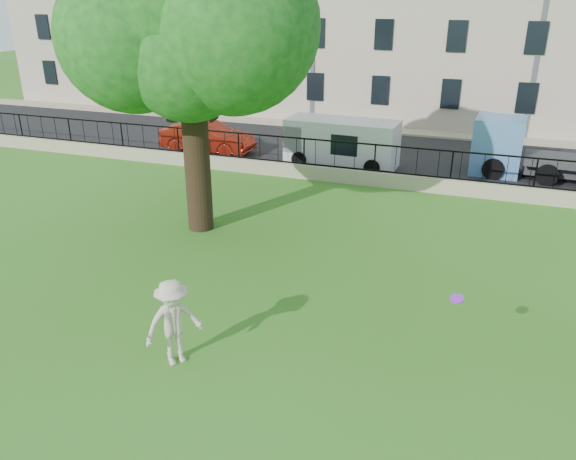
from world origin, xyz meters
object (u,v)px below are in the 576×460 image
at_px(man, 174,323).
at_px(white_van, 342,143).
at_px(blue_truck, 545,150).
at_px(tree, 184,2).
at_px(frisbee, 457,299).
at_px(red_sedan, 207,137).

bearing_deg(man, white_van, 40.56).
bearing_deg(white_van, man, -85.27).
height_order(man, blue_truck, blue_truck).
relative_size(tree, frisbee, 38.82).
distance_m(white_van, blue_truck, 8.56).
xyz_separation_m(tree, red_sedan, (-4.17, 8.76, -6.25)).
xyz_separation_m(tree, blue_truck, (11.11, 9.76, -5.80)).
xyz_separation_m(man, red_sedan, (-7.34, 15.64, -0.20)).
height_order(tree, man, tree).
height_order(tree, white_van, tree).
height_order(red_sedan, blue_truck, blue_truck).
xyz_separation_m(red_sedan, white_van, (6.79, 0.00, 0.28)).
xyz_separation_m(man, blue_truck, (7.95, 16.64, 0.25)).
relative_size(white_van, blue_truck, 0.86).
height_order(frisbee, red_sedan, frisbee).
relative_size(red_sedan, blue_truck, 0.80).
height_order(red_sedan, white_van, white_van).
xyz_separation_m(tree, frisbee, (8.61, -5.32, -5.27)).
bearing_deg(red_sedan, frisbee, -137.27).
bearing_deg(frisbee, blue_truck, 80.59).
bearing_deg(blue_truck, man, -111.99).
bearing_deg(tree, frisbee, -31.68).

